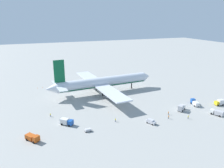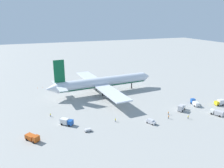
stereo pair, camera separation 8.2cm
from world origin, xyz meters
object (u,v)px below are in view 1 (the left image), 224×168
service_truck_3 (195,103)px  ground_worker_0 (168,113)px  service_truck_4 (217,112)px  airliner (102,83)px  service_truck_1 (181,108)px  ground_worker_1 (188,117)px  traffic_cone_0 (123,73)px  ground_worker_4 (50,115)px  traffic_cone_4 (37,88)px  baggage_cart_0 (88,130)px  ground_worker_3 (115,120)px  traffic_cone_2 (30,132)px  service_van (151,121)px  service_truck_5 (66,122)px  traffic_cone_3 (43,87)px  service_truck_2 (33,138)px  ground_worker_2 (169,117)px  service_truck_0 (220,102)px  traffic_cone_1 (62,79)px

service_truck_3 → ground_worker_0: 21.09m
service_truck_3 → service_truck_4: (1.12, -14.14, -0.03)m
airliner → service_truck_1: airliner is taller
service_truck_1 → ground_worker_1: service_truck_1 is taller
airliner → traffic_cone_0: (33.60, 42.70, -6.49)m
ground_worker_4 → traffic_cone_4: bearing=93.6°
baggage_cart_0 → ground_worker_3: (13.97, 4.17, 0.13)m
baggage_cart_0 → traffic_cone_2: 23.74m
service_van → baggage_cart_0: service_van is taller
airliner → traffic_cone_4: bearing=145.9°
service_truck_1 → traffic_cone_0: service_truck_1 is taller
service_truck_5 → traffic_cone_3: service_truck_5 is taller
service_truck_2 → traffic_cone_3: size_ratio=11.35×
service_van → ground_worker_4: bearing=149.9°
baggage_cart_0 → ground_worker_2: bearing=-2.8°
ground_worker_3 → ground_worker_0: bearing=-4.8°
ground_worker_3 → service_van: bearing=-27.8°
service_truck_2 → service_truck_3: (82.90, 6.53, 0.05)m
baggage_cart_0 → ground_worker_1: size_ratio=1.93×
airliner → service_truck_0: size_ratio=14.04×
service_van → ground_worker_3: (-14.05, 7.40, -0.22)m
service_truck_2 → service_truck_4: 84.37m
traffic_cone_1 → traffic_cone_3: 22.28m
service_truck_0 → service_truck_2: (-95.18, -1.60, -0.27)m
ground_worker_2 → traffic_cone_4: bearing=127.3°
service_truck_3 → service_van: (-33.20, -10.42, -0.39)m
ground_worker_2 → traffic_cone_2: 61.54m
service_truck_0 → ground_worker_4: (-86.34, 18.18, -0.77)m
service_truck_2 → ground_worker_4: service_truck_2 is taller
service_truck_1 → traffic_cone_1: bearing=120.1°
service_truck_2 → service_truck_4: service_truck_2 is taller
ground_worker_0 → ground_worker_3: bearing=175.2°
service_truck_2 → traffic_cone_1: service_truck_2 is taller
service_truck_0 → service_van: (-45.47, -5.49, -0.61)m
ground_worker_1 → traffic_cone_2: size_ratio=3.22×
ground_worker_3 → traffic_cone_2: bearing=174.8°
service_truck_3 → traffic_cone_2: bearing=179.8°
traffic_cone_0 → airliner: bearing=-128.2°
traffic_cone_2 → traffic_cone_3: size_ratio=1.00×
service_truck_2 → service_truck_5: (14.48, 8.58, 0.16)m
service_truck_1 → service_truck_5: bearing=174.6°
service_van → traffic_cone_4: service_van is taller
service_truck_0 → ground_worker_3: service_truck_0 is taller
service_truck_3 → service_van: bearing=-162.6°
service_truck_1 → ground_worker_1: size_ratio=3.42×
ground_worker_0 → traffic_cone_0: ground_worker_0 is taller
traffic_cone_2 → airliner: bearing=40.2°
service_truck_2 → ground_worker_3: service_truck_2 is taller
service_truck_2 → traffic_cone_4: size_ratio=11.35×
service_truck_3 → ground_worker_4: 75.24m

